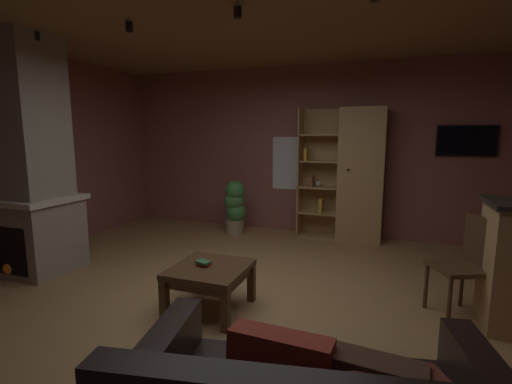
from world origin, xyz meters
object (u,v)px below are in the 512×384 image
object	(u,v)px
table_book_0	(204,264)
dining_chair	(467,260)
table_book_1	(203,262)
wall_mounted_tv	(466,141)
potted_floor_plant	(235,206)
coffee_table	(210,275)
stone_fireplace	(29,169)
bookshelf_cabinet	(355,176)

from	to	relation	value
table_book_0	dining_chair	size ratio (longest dim) A/B	0.13
table_book_1	wall_mounted_tv	xyz separation A→B (m)	(2.60, 3.06, 1.08)
table_book_1	potted_floor_plant	distance (m)	2.66
table_book_0	wall_mounted_tv	world-z (taller)	wall_mounted_tv
dining_chair	potted_floor_plant	bearing A→B (deg)	148.81
coffee_table	potted_floor_plant	xyz separation A→B (m)	(-0.83, 2.54, 0.13)
coffee_table	potted_floor_plant	world-z (taller)	potted_floor_plant
stone_fireplace	coffee_table	distance (m)	2.63
stone_fireplace	table_book_1	size ratio (longest dim) A/B	20.73
bookshelf_cabinet	coffee_table	xyz separation A→B (m)	(-1.04, -2.84, -0.67)
stone_fireplace	potted_floor_plant	size ratio (longest dim) A/B	3.07
bookshelf_cabinet	table_book_0	size ratio (longest dim) A/B	17.27
wall_mounted_tv	bookshelf_cabinet	bearing A→B (deg)	-172.00
stone_fireplace	table_book_0	size ratio (longest dim) A/B	23.29
bookshelf_cabinet	wall_mounted_tv	world-z (taller)	bookshelf_cabinet
bookshelf_cabinet	dining_chair	xyz separation A→B (m)	(1.18, -2.15, -0.48)
stone_fireplace	potted_floor_plant	world-z (taller)	stone_fireplace
table_book_0	wall_mounted_tv	size ratio (longest dim) A/B	0.15
coffee_table	table_book_0	bearing A→B (deg)	166.16
potted_floor_plant	wall_mounted_tv	size ratio (longest dim) A/B	1.15
stone_fireplace	table_book_0	world-z (taller)	stone_fireplace
bookshelf_cabinet	table_book_1	bearing A→B (deg)	-111.20
dining_chair	wall_mounted_tv	bearing A→B (deg)	82.47
dining_chair	wall_mounted_tv	xyz separation A→B (m)	(0.31, 2.36, 1.02)
potted_floor_plant	wall_mounted_tv	xyz separation A→B (m)	(3.37, 0.51, 1.07)
wall_mounted_tv	table_book_1	bearing A→B (deg)	-130.38
potted_floor_plant	table_book_0	bearing A→B (deg)	-73.06
potted_floor_plant	wall_mounted_tv	world-z (taller)	wall_mounted_tv
stone_fireplace	potted_floor_plant	xyz separation A→B (m)	(1.63, 2.33, -0.77)
bookshelf_cabinet	potted_floor_plant	bearing A→B (deg)	-170.82
table_book_1	dining_chair	world-z (taller)	dining_chair
dining_chair	potted_floor_plant	xyz separation A→B (m)	(-3.06, 1.85, -0.05)
wall_mounted_tv	potted_floor_plant	bearing A→B (deg)	-171.34
coffee_table	bookshelf_cabinet	bearing A→B (deg)	69.90
coffee_table	wall_mounted_tv	bearing A→B (deg)	50.26
dining_chair	wall_mounted_tv	size ratio (longest dim) A/B	1.18
table_book_0	coffee_table	bearing A→B (deg)	-13.84
bookshelf_cabinet	table_book_1	world-z (taller)	bookshelf_cabinet
table_book_1	wall_mounted_tv	size ratio (longest dim) A/B	0.17
bookshelf_cabinet	table_book_0	xyz separation A→B (m)	(-1.10, -2.82, -0.57)
stone_fireplace	dining_chair	bearing A→B (deg)	5.81
table_book_0	table_book_1	size ratio (longest dim) A/B	0.89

